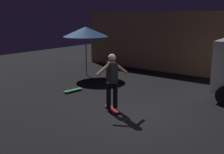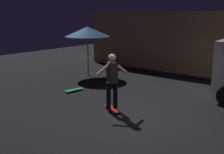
{
  "view_description": "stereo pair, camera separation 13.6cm",
  "coord_description": "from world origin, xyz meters",
  "px_view_note": "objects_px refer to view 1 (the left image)",
  "views": [
    {
      "loc": [
        3.89,
        -6.35,
        2.87
      ],
      "look_at": [
        -0.84,
        -0.13,
        1.05
      ],
      "focal_mm": 43.45,
      "sensor_mm": 36.0,
      "label": 1
    },
    {
      "loc": [
        3.99,
        -6.26,
        2.87
      ],
      "look_at": [
        -0.84,
        -0.13,
        1.05
      ],
      "focal_mm": 43.45,
      "sensor_mm": 36.0,
      "label": 2
    }
  ],
  "objects_px": {
    "patio_umbrella": "(86,32)",
    "skateboard_spare": "(73,90)",
    "skateboard_ridden": "(112,109)",
    "skater": "(112,77)"
  },
  "relations": [
    {
      "from": "skater",
      "to": "skateboard_ridden",
      "type": "bearing_deg",
      "value": 14.04
    },
    {
      "from": "skateboard_spare",
      "to": "skater",
      "type": "xyz_separation_m",
      "value": [
        2.43,
        -0.76,
        0.98
      ]
    },
    {
      "from": "skateboard_ridden",
      "to": "skater",
      "type": "xyz_separation_m",
      "value": [
        -0.0,
        -0.0,
        0.98
      ]
    },
    {
      "from": "skateboard_ridden",
      "to": "skater",
      "type": "bearing_deg",
      "value": -165.96
    },
    {
      "from": "skateboard_ridden",
      "to": "patio_umbrella",
      "type": "bearing_deg",
      "value": 141.26
    },
    {
      "from": "patio_umbrella",
      "to": "skater",
      "type": "bearing_deg",
      "value": -38.74
    },
    {
      "from": "patio_umbrella",
      "to": "skateboard_spare",
      "type": "xyz_separation_m",
      "value": [
        1.49,
        -2.39,
        -2.02
      ]
    },
    {
      "from": "skateboard_ridden",
      "to": "skateboard_spare",
      "type": "relative_size",
      "value": 0.97
    },
    {
      "from": "patio_umbrella",
      "to": "skater",
      "type": "relative_size",
      "value": 1.38
    },
    {
      "from": "skateboard_ridden",
      "to": "skater",
      "type": "relative_size",
      "value": 0.47
    }
  ]
}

